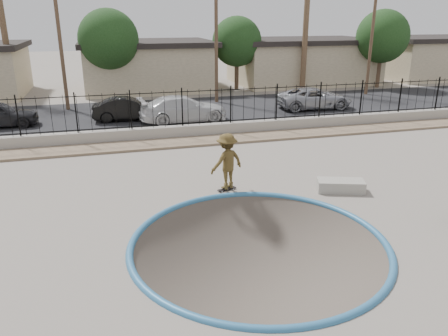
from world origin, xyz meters
TOP-DOWN VIEW (x-y plane):
  - ground at (0.00, 12.00)m, footprint 120.00×120.00m
  - bowl_pit at (0.00, -1.00)m, footprint 6.84×6.84m
  - coping_ring at (0.00, -1.00)m, footprint 7.04×7.04m
  - rock_strip at (0.00, 9.20)m, footprint 42.00×1.60m
  - retaining_wall at (0.00, 10.30)m, footprint 42.00×0.45m
  - fence at (0.00, 10.30)m, footprint 40.00×0.04m
  - street at (0.00, 17.00)m, footprint 90.00×8.00m
  - house_center at (0.00, 26.50)m, footprint 10.60×8.60m
  - house_east at (14.00, 26.50)m, footprint 12.60×8.60m
  - house_east_far at (28.00, 26.50)m, footprint 11.60×8.60m
  - utility_pole_left at (-6.00, 19.00)m, footprint 1.70×0.24m
  - utility_pole_mid at (4.00, 19.00)m, footprint 1.70×0.24m
  - utility_pole_right at (16.00, 19.00)m, footprint 1.70×0.24m
  - street_tree_left at (-3.00, 23.00)m, footprint 4.32×4.32m
  - street_tree_mid at (7.00, 24.00)m, footprint 3.96×3.96m
  - street_tree_right at (19.00, 22.00)m, footprint 4.32×4.32m
  - skater at (0.21, 2.90)m, footprint 1.44×1.14m
  - skateboard at (0.21, 2.90)m, footprint 0.73×0.37m
  - concrete_ledge at (4.02, 1.78)m, footprint 1.74×1.19m
  - car_b at (-2.39, 14.84)m, footprint 4.09×1.59m
  - car_c at (0.65, 13.66)m, footprint 5.17×2.43m
  - car_d at (9.56, 15.00)m, footprint 4.96×2.43m

SIDE VIEW (x-z plane):
  - ground at x=0.00m, z-range -2.20..0.00m
  - bowl_pit at x=0.00m, z-range -0.90..0.90m
  - coping_ring at x=0.00m, z-range -0.10..0.10m
  - street at x=0.00m, z-range 0.00..0.04m
  - skateboard at x=0.21m, z-range 0.02..0.08m
  - rock_strip at x=0.00m, z-range 0.00..0.11m
  - concrete_ledge at x=4.02m, z-range 0.00..0.40m
  - retaining_wall at x=0.00m, z-range 0.00..0.60m
  - car_b at x=-2.39m, z-range 0.04..1.36m
  - car_d at x=9.56m, z-range 0.04..1.39m
  - car_c at x=0.65m, z-range 0.04..1.50m
  - skater at x=0.21m, z-range 0.00..1.96m
  - fence at x=0.00m, z-range 0.60..2.40m
  - house_east at x=14.00m, z-range 0.02..3.92m
  - house_east_far at x=28.00m, z-range 0.02..3.92m
  - house_center at x=0.00m, z-range 0.02..3.92m
  - street_tree_mid at x=7.00m, z-range 0.92..6.75m
  - street_tree_left at x=-3.00m, z-range 1.01..7.37m
  - street_tree_right at x=19.00m, z-range 1.01..7.37m
  - utility_pole_left at x=-6.00m, z-range 0.20..9.20m
  - utility_pole_right at x=16.00m, z-range 0.20..9.20m
  - utility_pole_mid at x=4.00m, z-range 0.21..9.71m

